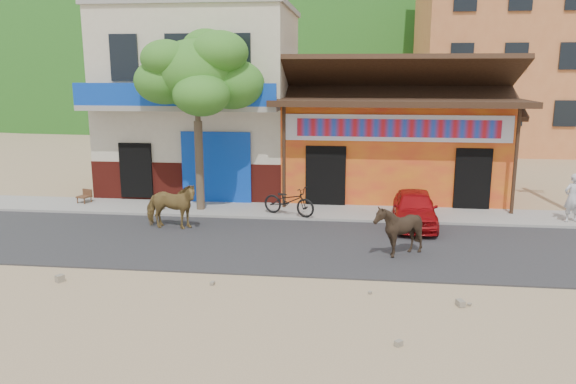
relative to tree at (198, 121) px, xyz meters
name	(u,v)px	position (x,y,z in m)	size (l,w,h in m)	color
ground	(326,279)	(4.60, -5.80, -3.12)	(120.00, 120.00, 0.00)	#9E825B
road	(331,246)	(4.60, -3.30, -3.10)	(60.00, 5.00, 0.04)	#28282B
sidewalk	(336,213)	(4.60, 0.20, -3.06)	(60.00, 2.00, 0.12)	gray
dance_club	(391,147)	(6.60, 4.20, -1.32)	(8.00, 6.00, 3.60)	orange
cafe_building	(204,102)	(-0.90, 4.20, 0.38)	(7.00, 6.00, 7.00)	beige
apartment_front	(496,50)	(13.60, 18.20, 2.88)	(9.00, 9.00, 12.00)	#CC723F
hillside	(353,17)	(4.60, 64.20, 8.88)	(100.00, 40.00, 24.00)	#194C14
tree	(198,121)	(0.00, 0.00, 0.00)	(3.00, 3.00, 6.00)	#2D721E
cow_tan	(171,206)	(-0.30, -2.22, -2.37)	(0.77, 1.69, 1.43)	olive
cow_dark	(398,230)	(6.36, -4.01, -2.39)	(1.12, 1.26, 1.39)	black
red_car	(415,208)	(7.07, -1.00, -2.52)	(1.31, 3.26, 1.11)	#A20B0F
scooter	(289,201)	(3.10, -0.50, -2.52)	(0.64, 1.84, 0.97)	black
pedestrian	(572,198)	(11.95, -0.25, -2.23)	(0.56, 0.37, 1.53)	silver
cafe_chair_left	(84,191)	(-4.40, 0.41, -2.56)	(0.41, 0.41, 0.88)	#4B2F19
cafe_chair_right	(158,197)	(-1.45, -0.17, -2.59)	(0.38, 0.38, 0.82)	#483118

